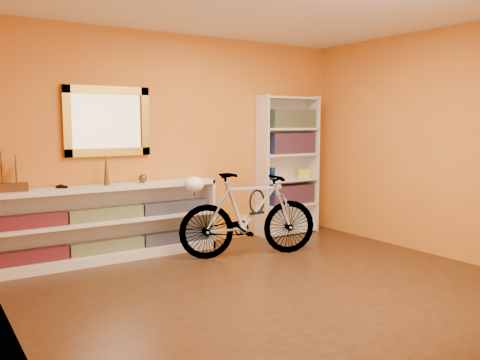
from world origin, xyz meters
TOP-DOWN VIEW (x-y plane):
  - floor at (0.00, 0.00)m, footprint 4.50×4.00m
  - back_wall at (0.00, 2.00)m, footprint 4.50×0.01m
  - left_wall at (-2.25, 0.00)m, footprint 0.01×4.00m
  - right_wall at (2.25, 0.00)m, footprint 0.01×4.00m
  - gilt_mirror at (-0.95, 1.97)m, footprint 0.98×0.06m
  - wall_socket at (0.90, 1.99)m, footprint 0.09×0.02m
  - console_unit at (-1.05, 1.81)m, footprint 2.60×0.35m
  - cd_row_lower at (-1.05, 1.79)m, footprint 2.50×0.13m
  - cd_row_upper at (-1.05, 1.79)m, footprint 2.50×0.13m
  - model_ship at (-2.01, 1.81)m, footprint 0.36×0.18m
  - toy_car at (-1.51, 1.81)m, footprint 0.00×0.00m
  - bronze_ornament at (-1.03, 1.81)m, footprint 0.06×0.06m
  - decorative_orb at (-0.61, 1.81)m, footprint 0.10×0.10m
  - bookcase at (1.52, 1.84)m, footprint 0.90×0.30m
  - book_row_a at (1.57, 1.84)m, footprint 0.70×0.22m
  - book_row_b at (1.57, 1.84)m, footprint 0.70×0.22m
  - book_row_c at (1.57, 1.84)m, footprint 0.70×0.22m
  - travel_mug at (1.24, 1.82)m, footprint 0.08×0.08m
  - red_tin at (1.32, 1.87)m, footprint 0.20×0.20m
  - yellow_bag at (1.77, 1.80)m, footprint 0.19×0.16m
  - bicycle at (0.39, 1.12)m, footprint 0.89×1.71m
  - helmet at (-0.21, 1.30)m, footprint 0.23×0.22m
  - u_lock at (0.49, 1.09)m, footprint 0.21×0.02m

SIDE VIEW (x-z plane):
  - floor at x=0.00m, z-range -0.01..0.00m
  - cd_row_lower at x=-1.05m, z-range 0.10..0.24m
  - wall_socket at x=0.90m, z-range 0.21..0.29m
  - console_unit at x=-1.05m, z-range 0.00..0.85m
  - bicycle at x=0.39m, z-range 0.00..0.97m
  - cd_row_upper at x=-1.05m, z-range 0.47..0.60m
  - book_row_a at x=1.57m, z-range 0.42..0.68m
  - u_lock at x=0.49m, z-range 0.53..0.74m
  - yellow_bag at x=1.77m, z-range 0.77..0.89m
  - travel_mug at x=1.24m, z-range 0.77..0.94m
  - toy_car at x=-1.51m, z-range 0.85..0.85m
  - helmet at x=-0.21m, z-range 0.77..0.94m
  - decorative_orb at x=-0.61m, z-range 0.85..0.95m
  - bookcase at x=1.52m, z-range 0.00..1.90m
  - bronze_ornament at x=-1.03m, z-range 0.85..1.22m
  - model_ship at x=-2.01m, z-range 0.85..1.26m
  - book_row_b at x=1.57m, z-range 1.11..1.40m
  - back_wall at x=0.00m, z-range 0.00..2.60m
  - left_wall at x=-2.25m, z-range 0.00..2.60m
  - right_wall at x=2.25m, z-range 0.00..2.60m
  - gilt_mirror at x=-0.95m, z-range 1.16..1.94m
  - red_tin at x=1.32m, z-range 1.46..1.66m
  - book_row_c at x=1.57m, z-range 1.46..1.71m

